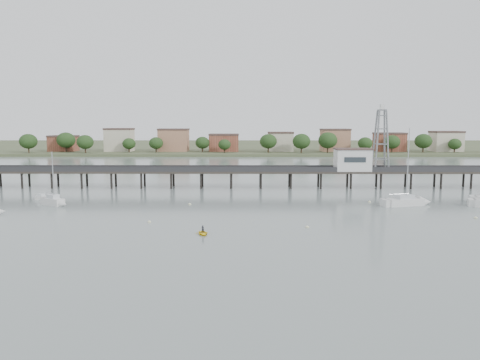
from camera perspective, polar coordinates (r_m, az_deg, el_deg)
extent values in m
plane|color=slate|center=(51.70, 1.20, -10.11)|extent=(500.00, 500.00, 0.00)
cube|color=#2D2823|center=(110.01, 0.73, 1.01)|extent=(150.00, 5.00, 0.50)
cube|color=#333335|center=(107.55, 0.74, 1.30)|extent=(150.00, 0.12, 1.10)
cube|color=#333335|center=(112.32, 0.72, 1.54)|extent=(150.00, 0.12, 1.10)
cylinder|color=black|center=(108.35, 0.73, -0.12)|extent=(0.50, 0.50, 4.40)
cylinder|color=black|center=(112.12, 0.72, 0.12)|extent=(0.50, 0.50, 4.40)
cube|color=silver|center=(112.75, 13.55, 2.36)|extent=(8.00, 5.00, 5.00)
cube|color=#4C3833|center=(112.58, 13.59, 3.71)|extent=(8.40, 5.40, 0.30)
cube|color=slate|center=(114.12, 16.93, 8.17)|extent=(1.80, 1.80, 0.30)
cube|color=silver|center=(114.14, 16.94, 8.54)|extent=(0.90, 0.90, 1.20)
cube|color=silver|center=(91.67, 19.37, -2.66)|extent=(7.38, 4.39, 1.65)
cone|color=silver|center=(94.15, 21.55, -2.51)|extent=(3.48, 3.35, 2.69)
cube|color=silver|center=(91.49, 19.40, -1.93)|extent=(3.53, 2.88, 0.75)
cylinder|color=#A5A8AA|center=(91.06, 19.80, 1.90)|extent=(0.18, 0.18, 12.98)
cylinder|color=#A5A8AA|center=(90.77, 18.81, -1.62)|extent=(3.93, 1.16, 0.12)
cube|color=silver|center=(93.55, -21.81, -2.58)|extent=(4.85, 4.01, 1.65)
cone|color=silver|center=(91.23, -20.77, -2.76)|extent=(2.59, 2.55, 1.79)
cube|color=silver|center=(93.37, -21.84, -1.86)|extent=(2.50, 2.32, 0.75)
cylinder|color=#A5A8AA|center=(92.62, -21.84, 0.55)|extent=(0.18, 0.18, 8.65)
cylinder|color=#A5A8AA|center=(93.92, -22.13, -1.49)|extent=(2.32, 1.56, 0.12)
cube|color=silver|center=(100.74, -22.79, -2.06)|extent=(3.63, 2.39, 0.93)
cube|color=silver|center=(101.15, -23.12, -1.71)|extent=(1.42, 1.42, 0.56)
imported|color=yellow|center=(64.64, -4.56, -6.63)|extent=(1.87, 0.98, 2.52)
imported|color=black|center=(64.64, -4.56, -6.63)|extent=(0.40, 1.03, 0.25)
ellipsoid|color=#EEEEB9|center=(88.02, -6.15, -2.95)|extent=(0.56, 0.56, 0.39)
ellipsoid|color=#EEEEB9|center=(69.25, 8.21, -5.70)|extent=(0.56, 0.56, 0.39)
ellipsoid|color=#EEEEB9|center=(84.05, 26.80, -4.14)|extent=(0.56, 0.56, 0.39)
ellipsoid|color=#EEEEB9|center=(73.36, -11.00, -5.04)|extent=(0.56, 0.56, 0.39)
ellipsoid|color=#EEEEB9|center=(96.49, -21.37, -2.52)|extent=(0.56, 0.56, 0.39)
ellipsoid|color=#EEEEB9|center=(93.42, 15.51, -2.59)|extent=(0.56, 0.56, 0.39)
cube|color=#475133|center=(294.78, 0.47, 4.12)|extent=(500.00, 170.00, 1.40)
cube|color=brown|center=(249.13, -20.73, 4.34)|extent=(13.00, 10.50, 9.00)
cube|color=brown|center=(240.53, -14.47, 4.50)|extent=(13.00, 10.50, 9.00)
cube|color=brown|center=(235.11, -8.08, 4.60)|extent=(13.00, 10.50, 9.00)
cube|color=brown|center=(232.79, -1.96, 4.64)|extent=(13.00, 10.50, 9.00)
cube|color=brown|center=(233.37, 4.95, 4.62)|extent=(13.00, 10.50, 9.00)
cube|color=brown|center=(237.07, 11.49, 4.54)|extent=(13.00, 10.50, 9.00)
cube|color=brown|center=(243.73, 17.75, 4.42)|extent=(13.00, 10.50, 9.00)
cube|color=brown|center=(253.51, 23.81, 4.24)|extent=(13.00, 10.50, 9.00)
ellipsoid|color=#223E19|center=(220.61, 0.52, 4.59)|extent=(8.00, 8.00, 6.80)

